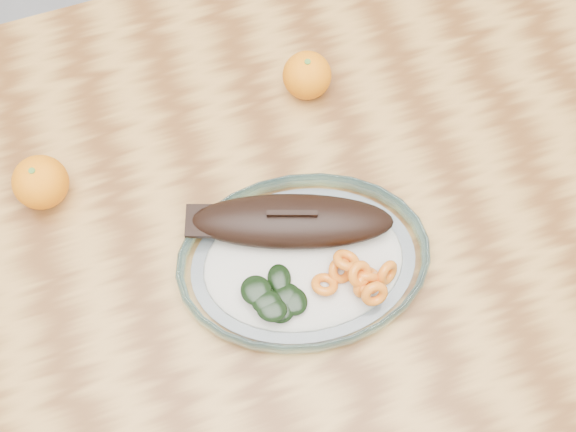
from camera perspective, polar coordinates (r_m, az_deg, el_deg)
The scene contains 5 objects.
ground at distance 1.63m, azimuth -3.32°, elevation -10.68°, with size 3.00×3.00×0.00m, color slate.
dining_table at distance 1.00m, azimuth -5.33°, elevation -3.41°, with size 1.20×0.80×0.75m.
plated_meal at distance 0.87m, azimuth 1.20°, elevation -3.38°, with size 0.63×0.63×0.08m.
orange_left at distance 0.94m, azimuth -18.96°, elevation 2.54°, with size 0.07×0.07×0.07m, color #E16204.
orange_right at distance 0.97m, azimuth 1.51°, elevation 11.05°, with size 0.06×0.06×0.06m, color #E16204.
Camera 1 is at (-0.01, -0.33, 1.60)m, focal length 45.00 mm.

